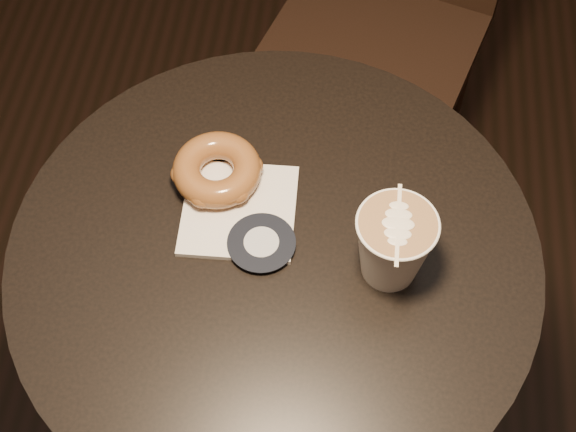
{
  "coord_description": "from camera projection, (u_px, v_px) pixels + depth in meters",
  "views": [
    {
      "loc": [
        0.08,
        -0.51,
        1.66
      ],
      "look_at": [
        0.01,
        0.03,
        0.79
      ],
      "focal_mm": 50.0,
      "sensor_mm": 36.0,
      "label": 1
    }
  ],
  "objects": [
    {
      "name": "cafe_table",
      "position": [
        276.0,
        313.0,
        1.21
      ],
      "size": [
        0.7,
        0.7,
        0.75
      ],
      "color": "black",
      "rests_on": "ground"
    },
    {
      "name": "pastry_bag",
      "position": [
        239.0,
        210.0,
        1.07
      ],
      "size": [
        0.15,
        0.15,
        0.01
      ],
      "primitive_type": "cube",
      "rotation": [
        0.0,
        0.0,
        0.03
      ],
      "color": "silver",
      "rests_on": "cafe_table"
    },
    {
      "name": "doughnut",
      "position": [
        217.0,
        170.0,
        1.08
      ],
      "size": [
        0.12,
        0.12,
        0.04
      ],
      "primitive_type": "torus",
      "color": "brown",
      "rests_on": "pastry_bag"
    },
    {
      "name": "latte_cup",
      "position": [
        393.0,
        247.0,
        0.98
      ],
      "size": [
        0.1,
        0.1,
        0.11
      ],
      "primitive_type": null,
      "color": "silver",
      "rests_on": "cafe_table"
    }
  ]
}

